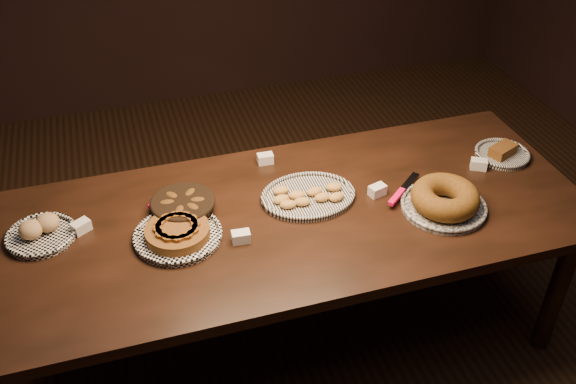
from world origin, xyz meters
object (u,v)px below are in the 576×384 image
object	(u,v)px
buffet_table	(296,226)
bundt_cake_plate	(444,200)
apple_tart_plate	(178,233)
madeleine_platter	(308,196)

from	to	relation	value
buffet_table	bundt_cake_plate	distance (m)	0.61
apple_tart_plate	bundt_cake_plate	distance (m)	1.07
bundt_cake_plate	buffet_table	bearing A→B (deg)	149.02
buffet_table	apple_tart_plate	distance (m)	0.49
bundt_cake_plate	apple_tart_plate	bearing A→B (deg)	156.73
madeleine_platter	bundt_cake_plate	world-z (taller)	bundt_cake_plate
buffet_table	apple_tart_plate	bearing A→B (deg)	-177.81
buffet_table	apple_tart_plate	size ratio (longest dim) A/B	6.30
apple_tart_plate	madeleine_platter	distance (m)	0.56
madeleine_platter	bundt_cake_plate	size ratio (longest dim) A/B	0.95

